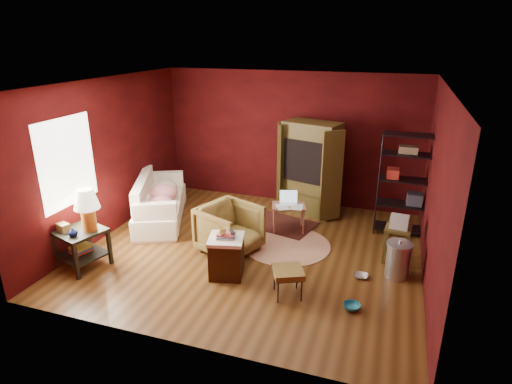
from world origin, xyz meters
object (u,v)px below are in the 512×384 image
laptop_desk (289,208)px  sofa (160,201)px  hamper (227,256)px  tv_armoire (310,167)px  wire_shelving (405,181)px  side_table (84,221)px  armchair (230,227)px

laptop_desk → sofa: bearing=170.1°
sofa → hamper: size_ratio=2.85×
tv_armoire → wire_shelving: size_ratio=1.00×
sofa → laptop_desk: 2.53m
side_table → laptop_desk: bearing=40.0°
tv_armoire → sofa: bearing=-136.6°
armchair → hamper: 0.78m
hamper → laptop_desk: (0.50, 1.83, 0.14)m
laptop_desk → tv_armoire: size_ratio=0.40×
laptop_desk → wire_shelving: size_ratio=0.40×
wire_shelving → tv_armoire: bearing=164.1°
sofa → side_table: (-0.18, -1.93, 0.37)m
tv_armoire → wire_shelving: wire_shelving is taller
side_table → hamper: (2.19, 0.43, -0.45)m
side_table → tv_armoire: 4.37m
sofa → wire_shelving: bearing=-101.5°
armchair → hamper: armchair is taller
sofa → laptop_desk: size_ratio=2.75×
side_table → wire_shelving: 5.47m
side_table → sofa: bearing=84.6°
side_table → tv_armoire: size_ratio=0.69×
armchair → laptop_desk: size_ratio=1.20×
sofa → hamper: sofa is taller
sofa → armchair: size_ratio=2.28×
side_table → laptop_desk: side_table is taller
armchair → hamper: (0.24, -0.73, -0.12)m
armchair → laptop_desk: armchair is taller
armchair → sofa: bearing=87.7°
armchair → tv_armoire: 2.39m
sofa → tv_armoire: (2.68, 1.37, 0.57)m
sofa → armchair: armchair is taller
side_table → hamper: size_ratio=1.77×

